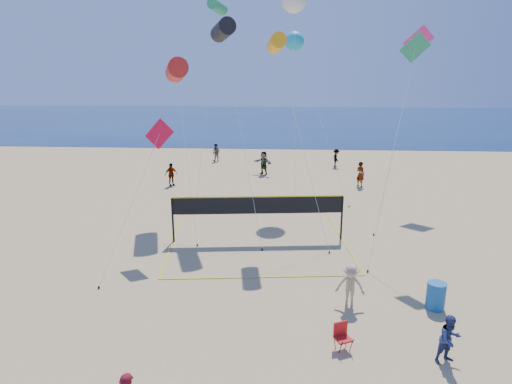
{
  "coord_description": "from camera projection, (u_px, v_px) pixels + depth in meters",
  "views": [
    {
      "loc": [
        0.19,
        -10.89,
        8.74
      ],
      "look_at": [
        -0.57,
        2.0,
        5.11
      ],
      "focal_mm": 32.0,
      "sensor_mm": 36.0,
      "label": 1
    }
  ],
  "objects": [
    {
      "name": "far_person_4",
      "position": [
        336.0,
        158.0,
        39.89
      ],
      "size": [
        0.71,
        1.09,
        1.58
      ],
      "primitive_type": "imported",
      "rotation": [
        0.0,
        0.0,
        1.7
      ],
      "color": "gray",
      "rests_on": "ground"
    },
    {
      "name": "trash_barrel",
      "position": [
        436.0,
        296.0,
        16.79
      ],
      "size": [
        0.81,
        0.81,
        1.03
      ],
      "primitive_type": "cylinder",
      "rotation": [
        0.0,
        0.0,
        -0.21
      ],
      "color": "#175997",
      "rests_on": "ground"
    },
    {
      "name": "kite_3",
      "position": [
        157.0,
        141.0,
        21.2
      ],
      "size": [
        2.33,
        5.0,
        6.35
      ],
      "rotation": [
        0.0,
        0.0,
        -0.08
      ],
      "color": "red",
      "rests_on": "ground"
    },
    {
      "name": "kite_5",
      "position": [
        417.0,
        49.0,
        28.35
      ],
      "size": [
        4.54,
        7.92,
        11.12
      ],
      "rotation": [
        0.0,
        0.0,
        0.18
      ],
      "color": "#EE3280",
      "rests_on": "ground"
    },
    {
      "name": "volleyball_net",
      "position": [
        258.0,
        210.0,
        23.04
      ],
      "size": [
        9.64,
        9.51,
        2.35
      ],
      "rotation": [
        0.0,
        0.0,
        0.1
      ],
      "color": "black",
      "rests_on": "ground"
    },
    {
      "name": "kite_7",
      "position": [
        294.0,
        41.0,
        31.87
      ],
      "size": [
        4.5,
        6.75,
        10.95
      ],
      "rotation": [
        0.0,
        0.0,
        -0.42
      ],
      "color": "#20ADC6",
      "rests_on": "ground"
    },
    {
      "name": "ocean",
      "position": [
        282.0,
        121.0,
        72.42
      ],
      "size": [
        140.0,
        50.0,
        0.03
      ],
      "primitive_type": "cube",
      "color": "navy",
      "rests_on": "ground"
    },
    {
      "name": "kite_1",
      "position": [
        223.0,
        30.0,
        24.55
      ],
      "size": [
        3.27,
        6.56,
        11.12
      ],
      "rotation": [
        0.0,
        0.0,
        0.37
      ],
      "color": "black",
      "rests_on": "ground"
    },
    {
      "name": "kite_4",
      "position": [
        411.0,
        65.0,
        20.35
      ],
      "size": [
        2.73,
        3.71,
        10.13
      ],
      "rotation": [
        0.0,
        0.0,
        -0.27
      ],
      "color": "#2C975B",
      "rests_on": "ground"
    },
    {
      "name": "far_person_3",
      "position": [
        216.0,
        153.0,
        42.25
      ],
      "size": [
        0.98,
        0.89,
        1.63
      ],
      "primitive_type": "imported",
      "rotation": [
        0.0,
        0.0,
        -0.43
      ],
      "color": "gray",
      "rests_on": "ground"
    },
    {
      "name": "kite_0",
      "position": [
        177.0,
        70.0,
        25.7
      ],
      "size": [
        2.86,
        6.87,
        9.13
      ],
      "rotation": [
        0.0,
        0.0,
        0.31
      ],
      "color": "red",
      "rests_on": "ground"
    },
    {
      "name": "kite_6",
      "position": [
        294.0,
        0.0,
        28.58
      ],
      "size": [
        2.06,
        5.14,
        13.38
      ],
      "rotation": [
        0.0,
        0.0,
        0.39
      ],
      "color": "white",
      "rests_on": "ground"
    },
    {
      "name": "far_person_0",
      "position": [
        171.0,
        175.0,
        33.72
      ],
      "size": [
        1.04,
        0.96,
        1.71
      ],
      "primitive_type": "imported",
      "rotation": [
        0.0,
        0.0,
        0.69
      ],
      "color": "gray",
      "rests_on": "ground"
    },
    {
      "name": "kite_2",
      "position": [
        277.0,
        44.0,
        22.45
      ],
      "size": [
        3.26,
        4.24,
        10.23
      ],
      "rotation": [
        0.0,
        0.0,
        0.15
      ],
      "color": "#FFAA13",
      "rests_on": "ground"
    },
    {
      "name": "far_person_1",
      "position": [
        264.0,
        163.0,
        37.15
      ],
      "size": [
        1.77,
        1.47,
        1.91
      ],
      "primitive_type": "imported",
      "rotation": [
        0.0,
        0.0,
        -0.61
      ],
      "color": "gray",
      "rests_on": "ground"
    },
    {
      "name": "kite_8",
      "position": [
        217.0,
        7.0,
        33.25
      ],
      "size": [
        1.39,
        8.05,
        13.33
      ],
      "rotation": [
        0.0,
        0.0,
        -0.26
      ],
      "color": "#2C975B",
      "rests_on": "ground"
    },
    {
      "name": "far_person_2",
      "position": [
        360.0,
        174.0,
        33.48
      ],
      "size": [
        0.79,
        0.8,
        1.87
      ],
      "primitive_type": "imported",
      "rotation": [
        0.0,
        0.0,
        2.32
      ],
      "color": "gray",
      "rests_on": "ground"
    },
    {
      "name": "bystander_b",
      "position": [
        350.0,
        286.0,
        16.86
      ],
      "size": [
        1.16,
        0.79,
        1.66
      ],
      "primitive_type": "imported",
      "rotation": [
        0.0,
        0.0,
        -0.17
      ],
      "color": "tan",
      "rests_on": "ground"
    },
    {
      "name": "camp_chair",
      "position": [
        342.0,
        335.0,
        14.39
      ],
      "size": [
        0.62,
        0.72,
        1.0
      ],
      "rotation": [
        0.0,
        0.0,
        0.42
      ],
      "color": "red",
      "rests_on": "ground"
    },
    {
      "name": "bystander_a",
      "position": [
        450.0,
        339.0,
        13.69
      ],
      "size": [
        0.91,
        0.81,
        1.54
      ],
      "primitive_type": "imported",
      "rotation": [
        0.0,
        0.0,
        0.36
      ],
      "color": "navy",
      "rests_on": "ground"
    }
  ]
}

